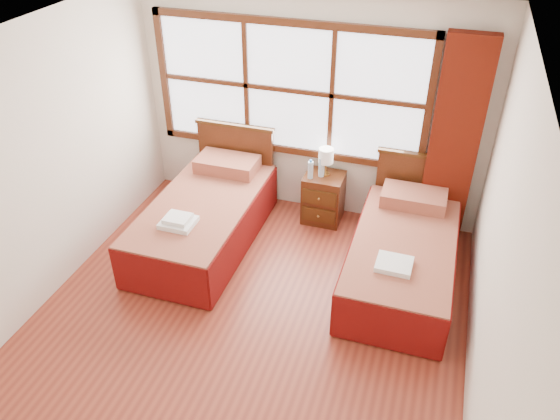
% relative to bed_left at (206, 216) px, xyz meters
% --- Properties ---
extents(floor, '(4.50, 4.50, 0.00)m').
position_rel_bed_left_xyz_m(floor, '(0.90, -1.20, -0.31)').
color(floor, brown).
rests_on(floor, ground).
extents(ceiling, '(4.50, 4.50, 0.00)m').
position_rel_bed_left_xyz_m(ceiling, '(0.90, -1.20, 2.29)').
color(ceiling, white).
rests_on(ceiling, wall_back).
extents(wall_back, '(4.00, 0.00, 4.00)m').
position_rel_bed_left_xyz_m(wall_back, '(0.90, 1.05, 0.99)').
color(wall_back, silver).
rests_on(wall_back, floor).
extents(wall_left, '(0.00, 4.50, 4.50)m').
position_rel_bed_left_xyz_m(wall_left, '(-1.10, -1.20, 0.99)').
color(wall_left, silver).
rests_on(wall_left, floor).
extents(wall_right, '(0.00, 4.50, 4.50)m').
position_rel_bed_left_xyz_m(wall_right, '(2.90, -1.20, 0.99)').
color(wall_right, silver).
rests_on(wall_right, floor).
extents(window, '(3.16, 0.06, 1.56)m').
position_rel_bed_left_xyz_m(window, '(0.65, 1.02, 1.19)').
color(window, white).
rests_on(window, wall_back).
extents(curtain, '(0.50, 0.16, 2.30)m').
position_rel_bed_left_xyz_m(curtain, '(2.50, 0.91, 0.86)').
color(curtain, '#5D1509').
rests_on(curtain, wall_back).
extents(bed_left, '(1.05, 2.07, 1.02)m').
position_rel_bed_left_xyz_m(bed_left, '(0.00, 0.00, 0.00)').
color(bed_left, '#43260E').
rests_on(bed_left, floor).
extents(bed_right, '(1.01, 2.03, 0.98)m').
position_rel_bed_left_xyz_m(bed_right, '(2.19, 0.00, -0.01)').
color(bed_right, '#43260E').
rests_on(bed_right, floor).
extents(nightstand, '(0.45, 0.45, 0.60)m').
position_rel_bed_left_xyz_m(nightstand, '(1.15, 0.80, -0.01)').
color(nightstand, '#4B2210').
rests_on(nightstand, floor).
extents(towels_left, '(0.34, 0.30, 0.10)m').
position_rel_bed_left_xyz_m(towels_left, '(-0.04, -0.53, 0.28)').
color(towels_left, white).
rests_on(towels_left, bed_left).
extents(towels_right, '(0.33, 0.29, 0.05)m').
position_rel_bed_left_xyz_m(towels_right, '(2.14, -0.50, 0.24)').
color(towels_right, white).
rests_on(towels_right, bed_right).
extents(lamp, '(0.17, 0.17, 0.33)m').
position_rel_bed_left_xyz_m(lamp, '(1.15, 0.83, 0.52)').
color(lamp, '#B6853A').
rests_on(lamp, nightstand).
extents(bottle_near, '(0.06, 0.06, 0.23)m').
position_rel_bed_left_xyz_m(bottle_near, '(1.01, 0.70, 0.40)').
color(bottle_near, silver).
rests_on(bottle_near, nightstand).
extents(bottle_far, '(0.07, 0.07, 0.27)m').
position_rel_bed_left_xyz_m(bottle_far, '(1.12, 0.79, 0.41)').
color(bottle_far, silver).
rests_on(bottle_far, nightstand).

